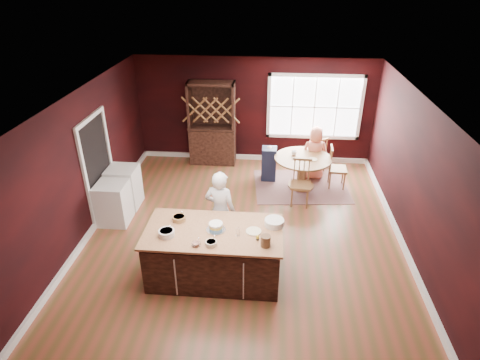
% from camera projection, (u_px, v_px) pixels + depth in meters
% --- Properties ---
extents(room_shell, '(7.00, 7.00, 7.00)m').
position_uv_depth(room_shell, '(244.00, 174.00, 7.13)').
color(room_shell, brown).
rests_on(room_shell, ground).
extents(window, '(2.36, 0.10, 1.66)m').
position_uv_depth(window, '(314.00, 107.00, 9.99)').
color(window, white).
rests_on(window, room_shell).
extents(doorway, '(0.08, 1.26, 2.13)m').
position_uv_depth(doorway, '(99.00, 169.00, 8.03)').
color(doorway, white).
rests_on(doorway, room_shell).
extents(kitchen_island, '(2.20, 1.15, 0.92)m').
position_uv_depth(kitchen_island, '(214.00, 254.00, 6.59)').
color(kitchen_island, black).
rests_on(kitchen_island, ground).
extents(dining_table, '(1.31, 1.31, 0.75)m').
position_uv_depth(dining_table, '(302.00, 166.00, 9.25)').
color(dining_table, brown).
rests_on(dining_table, ground).
extents(baker, '(0.64, 0.50, 1.57)m').
position_uv_depth(baker, '(220.00, 211.00, 7.11)').
color(baker, silver).
rests_on(baker, ground).
extents(layer_cake, '(0.31, 0.31, 0.13)m').
position_uv_depth(layer_cake, '(216.00, 227.00, 6.34)').
color(layer_cake, white).
rests_on(layer_cake, kitchen_island).
extents(bowl_blue, '(0.25, 0.25, 0.10)m').
position_uv_depth(bowl_blue, '(167.00, 233.00, 6.22)').
color(bowl_blue, white).
rests_on(bowl_blue, kitchen_island).
extents(bowl_yellow, '(0.22, 0.22, 0.08)m').
position_uv_depth(bowl_yellow, '(179.00, 218.00, 6.59)').
color(bowl_yellow, tan).
rests_on(bowl_yellow, kitchen_island).
extents(bowl_pink, '(0.14, 0.14, 0.05)m').
position_uv_depth(bowl_pink, '(196.00, 244.00, 6.01)').
color(bowl_pink, silver).
rests_on(bowl_pink, kitchen_island).
extents(bowl_olive, '(0.18, 0.18, 0.07)m').
position_uv_depth(bowl_olive, '(211.00, 243.00, 6.01)').
color(bowl_olive, beige).
rests_on(bowl_olive, kitchen_island).
extents(drinking_glass, '(0.07, 0.07, 0.14)m').
position_uv_depth(drinking_glass, '(238.00, 232.00, 6.21)').
color(drinking_glass, white).
rests_on(drinking_glass, kitchen_island).
extents(dinner_plate, '(0.25, 0.25, 0.02)m').
position_uv_depth(dinner_plate, '(254.00, 231.00, 6.32)').
color(dinner_plate, beige).
rests_on(dinner_plate, kitchen_island).
extents(white_tub, '(0.31, 0.31, 0.11)m').
position_uv_depth(white_tub, '(274.00, 222.00, 6.46)').
color(white_tub, white).
rests_on(white_tub, kitchen_island).
extents(stoneware_crock, '(0.15, 0.15, 0.18)m').
position_uv_depth(stoneware_crock, '(266.00, 241.00, 5.97)').
color(stoneware_crock, '#44331D').
rests_on(stoneware_crock, kitchen_island).
extents(toy_figurine, '(0.05, 0.05, 0.09)m').
position_uv_depth(toy_figurine, '(258.00, 238.00, 6.12)').
color(toy_figurine, gold).
rests_on(toy_figurine, kitchen_island).
extents(rug, '(2.30, 1.87, 0.01)m').
position_uv_depth(rug, '(301.00, 186.00, 9.50)').
color(rug, brown).
rests_on(rug, ground).
extents(chair_east, '(0.42, 0.44, 1.01)m').
position_uv_depth(chair_east, '(338.00, 167.00, 9.26)').
color(chair_east, brown).
rests_on(chair_east, ground).
extents(chair_south, '(0.46, 0.44, 1.03)m').
position_uv_depth(chair_south, '(301.00, 183.00, 8.57)').
color(chair_south, olive).
rests_on(chair_south, ground).
extents(chair_north, '(0.54, 0.53, 0.94)m').
position_uv_depth(chair_north, '(317.00, 154.00, 10.00)').
color(chair_north, olive).
rests_on(chair_north, ground).
extents(seated_woman, '(0.64, 0.42, 1.32)m').
position_uv_depth(seated_woman, '(315.00, 153.00, 9.59)').
color(seated_woman, '#F2866B').
rests_on(seated_woman, ground).
extents(high_chair, '(0.35, 0.35, 0.86)m').
position_uv_depth(high_chair, '(269.00, 163.00, 9.63)').
color(high_chair, black).
rests_on(high_chair, ground).
extents(toddler, '(0.18, 0.14, 0.26)m').
position_uv_depth(toddler, '(271.00, 148.00, 9.48)').
color(toddler, '#8CA5BF').
rests_on(toddler, high_chair).
extents(table_plate, '(0.20, 0.20, 0.02)m').
position_uv_depth(table_plate, '(313.00, 159.00, 9.05)').
color(table_plate, beige).
rests_on(table_plate, dining_table).
extents(table_cup, '(0.12, 0.12, 0.09)m').
position_uv_depth(table_cup, '(294.00, 153.00, 9.26)').
color(table_cup, white).
rests_on(table_cup, dining_table).
extents(hutch, '(1.17, 0.49, 2.14)m').
position_uv_depth(hutch, '(212.00, 124.00, 10.17)').
color(hutch, black).
rests_on(hutch, ground).
extents(washer, '(0.59, 0.58, 0.86)m').
position_uv_depth(washer, '(113.00, 203.00, 8.01)').
color(washer, silver).
rests_on(washer, ground).
extents(dryer, '(0.61, 0.59, 0.89)m').
position_uv_depth(dryer, '(124.00, 187.00, 8.57)').
color(dryer, silver).
rests_on(dryer, ground).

